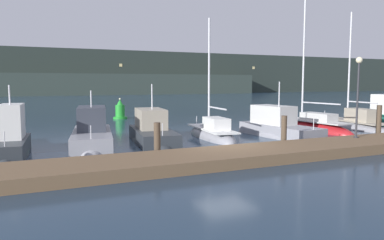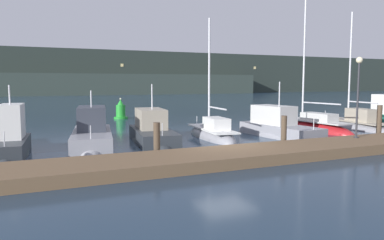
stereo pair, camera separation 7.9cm
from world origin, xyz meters
name	(u,v)px [view 1 (the left image)]	position (x,y,z in m)	size (l,w,h in m)	color
ground_plane	(226,154)	(0.00, 0.00, 0.00)	(400.00, 400.00, 0.00)	#1E3347
dock	(245,155)	(0.00, -1.63, 0.23)	(42.43, 2.80, 0.45)	brown
mooring_pile_2	(157,141)	(-3.27, 0.02, 0.79)	(0.28, 0.28, 1.57)	#4C3D2D
mooring_pile_3	(284,132)	(3.27, 0.02, 0.81)	(0.28, 0.28, 1.62)	#4C3D2D
mooring_pile_4	(379,123)	(9.82, 0.02, 0.99)	(0.28, 0.28, 1.98)	#4C3D2D
motorboat_berth_3	(12,147)	(-8.89, 3.44, 0.40)	(1.77, 4.81, 3.75)	#2D3338
motorboat_berth_4	(92,139)	(-5.19, 4.83, 0.33)	(3.16, 6.84, 3.45)	gray
motorboat_berth_5	(152,136)	(-1.99, 4.63, 0.30)	(2.80, 6.14, 3.73)	#2D3338
sailboat_berth_6	(212,136)	(1.70, 4.69, 0.12)	(2.28, 6.14, 7.69)	gray
motorboat_berth_7	(279,132)	(5.60, 3.51, 0.28)	(2.59, 6.36, 3.97)	gray
sailboat_berth_8	(309,128)	(9.35, 5.16, 0.13)	(2.39, 7.48, 10.74)	red
sailboat_berth_9	(353,126)	(13.00, 4.70, 0.17)	(2.62, 7.10, 8.81)	gray
channel_buoy	(120,111)	(-0.56, 18.37, 0.68)	(1.23, 1.23, 1.86)	green
dock_lamppost	(358,84)	(6.97, -1.01, 3.16)	(0.32, 0.32, 4.05)	#2D2D33
hillside_backdrop	(47,74)	(-2.56, 94.74, 5.59)	(240.00, 23.00, 12.15)	#28332D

